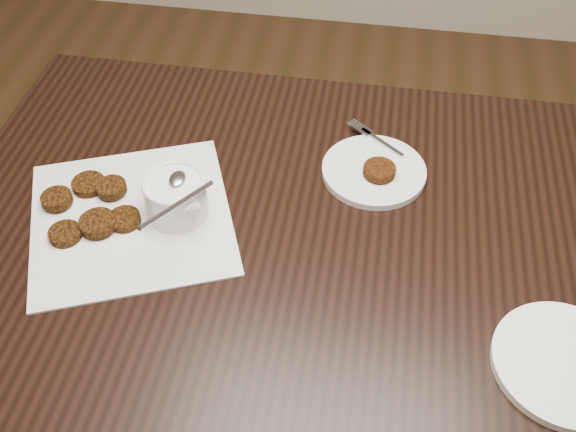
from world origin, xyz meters
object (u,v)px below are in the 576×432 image
Objects in this scene: napkin at (131,218)px; plate_with_patty at (374,168)px; table at (342,370)px; sauce_ramekin at (173,181)px; plate_empty at (565,364)px.

plate_with_patty is at bearing 24.13° from napkin.
plate_with_patty is at bearing 85.60° from table.
plate_empty is at bearing -17.83° from sauce_ramekin.
sauce_ramekin reaches higher than table.
table is at bearing -94.40° from plate_with_patty.
plate_with_patty is at bearing 129.87° from plate_empty.
napkin is at bearing -162.15° from sauce_ramekin.
plate_empty is (0.30, -0.16, 0.38)m from table.
table is 0.53m from napkin.
plate_with_patty is at bearing 25.55° from sauce_ramekin.
table is 7.01× the size of plate_empty.
napkin is at bearing 165.95° from plate_empty.
napkin is at bearing 178.85° from table.
plate_with_patty is 0.92× the size of plate_empty.
plate_with_patty is 0.45m from plate_empty.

